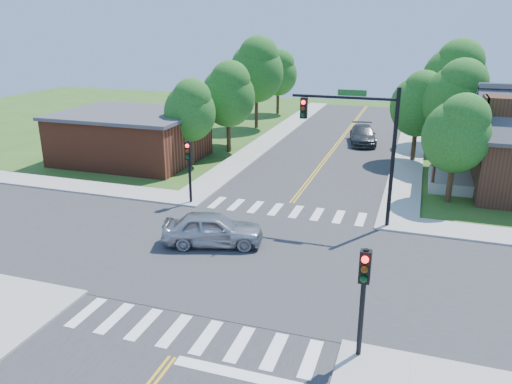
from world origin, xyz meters
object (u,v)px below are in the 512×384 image
(signal_mast_ne, at_px, (360,134))
(car_dgrey, at_px, (363,135))
(signal_pole_nw, at_px, (189,160))
(signal_pole_se, at_px, (364,284))
(car_silver, at_px, (213,230))

(signal_mast_ne, height_order, car_dgrey, signal_mast_ne)
(signal_pole_nw, xyz_separation_m, car_dgrey, (7.65, 18.66, -1.90))
(signal_pole_se, height_order, car_silver, signal_pole_se)
(signal_mast_ne, height_order, signal_pole_nw, signal_mast_ne)
(signal_pole_nw, bearing_deg, signal_pole_se, -45.00)
(signal_pole_se, relative_size, signal_pole_nw, 1.00)
(car_dgrey, bearing_deg, signal_mast_ne, -94.50)
(signal_pole_se, distance_m, car_silver, 10.17)
(signal_pole_nw, height_order, car_dgrey, signal_pole_nw)
(signal_pole_nw, xyz_separation_m, car_silver, (3.49, -4.84, -1.85))
(signal_mast_ne, bearing_deg, signal_pole_nw, -179.93)
(signal_pole_se, xyz_separation_m, car_silver, (-7.71, 6.36, -1.85))
(signal_mast_ne, bearing_deg, car_silver, -141.15)
(signal_pole_se, xyz_separation_m, car_dgrey, (-3.55, 29.86, -1.90))
(signal_mast_ne, relative_size, signal_pole_se, 1.89)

